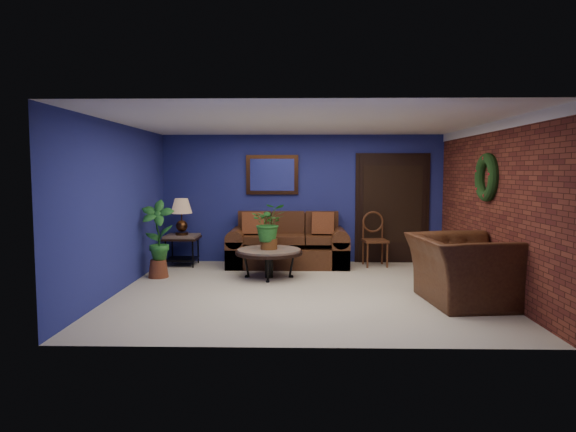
{
  "coord_description": "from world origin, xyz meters",
  "views": [
    {
      "loc": [
        -0.07,
        -7.58,
        1.79
      ],
      "look_at": [
        -0.25,
        0.55,
        1.08
      ],
      "focal_mm": 32.0,
      "sensor_mm": 36.0,
      "label": 1
    }
  ],
  "objects_px": {
    "armchair": "(463,270)",
    "side_chair": "(374,235)",
    "coffee_table": "(269,253)",
    "table_lamp": "(182,212)",
    "end_table": "(182,242)",
    "sofa": "(288,248)"
  },
  "relations": [
    {
      "from": "sofa",
      "to": "end_table",
      "type": "distance_m",
      "value": 2.02
    },
    {
      "from": "coffee_table",
      "to": "table_lamp",
      "type": "bearing_deg",
      "value": 147.29
    },
    {
      "from": "sofa",
      "to": "side_chair",
      "type": "xyz_separation_m",
      "value": [
        1.64,
        0.04,
        0.25
      ]
    },
    {
      "from": "coffee_table",
      "to": "side_chair",
      "type": "relative_size",
      "value": 1.1
    },
    {
      "from": "end_table",
      "to": "table_lamp",
      "type": "bearing_deg",
      "value": -71.57
    },
    {
      "from": "coffee_table",
      "to": "armchair",
      "type": "distance_m",
      "value": 3.17
    },
    {
      "from": "sofa",
      "to": "table_lamp",
      "type": "relative_size",
      "value": 3.39
    },
    {
      "from": "sofa",
      "to": "armchair",
      "type": "xyz_separation_m",
      "value": [
        2.43,
        -2.75,
        0.12
      ]
    },
    {
      "from": "end_table",
      "to": "armchair",
      "type": "bearing_deg",
      "value": -31.38
    },
    {
      "from": "end_table",
      "to": "table_lamp",
      "type": "relative_size",
      "value": 0.96
    },
    {
      "from": "armchair",
      "to": "side_chair",
      "type": "bearing_deg",
      "value": 9.64
    },
    {
      "from": "sofa",
      "to": "side_chair",
      "type": "distance_m",
      "value": 1.66
    },
    {
      "from": "sofa",
      "to": "table_lamp",
      "type": "distance_m",
      "value": 2.13
    },
    {
      "from": "end_table",
      "to": "sofa",
      "type": "bearing_deg",
      "value": 1.0
    },
    {
      "from": "table_lamp",
      "to": "coffee_table",
      "type": "bearing_deg",
      "value": -32.71
    },
    {
      "from": "end_table",
      "to": "table_lamp",
      "type": "distance_m",
      "value": 0.57
    },
    {
      "from": "table_lamp",
      "to": "side_chair",
      "type": "height_order",
      "value": "table_lamp"
    },
    {
      "from": "sofa",
      "to": "side_chair",
      "type": "bearing_deg",
      "value": 1.41
    },
    {
      "from": "coffee_table",
      "to": "table_lamp",
      "type": "xyz_separation_m",
      "value": [
        -1.72,
        1.11,
        0.59
      ]
    },
    {
      "from": "coffee_table",
      "to": "end_table",
      "type": "height_order",
      "value": "end_table"
    },
    {
      "from": "end_table",
      "to": "side_chair",
      "type": "relative_size",
      "value": 0.62
    },
    {
      "from": "table_lamp",
      "to": "armchair",
      "type": "bearing_deg",
      "value": -31.38
    }
  ]
}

